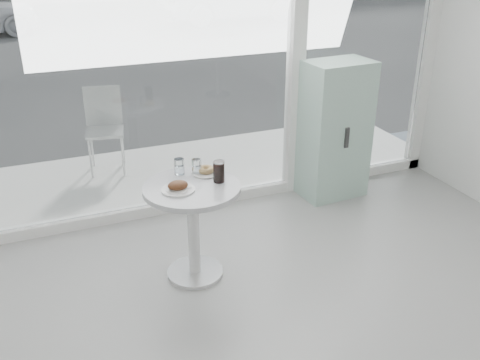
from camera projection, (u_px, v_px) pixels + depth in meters
name	position (u px, v px, depth m)	size (l,w,h in m)	color
storefront	(213.00, 26.00, 4.61)	(5.00, 0.14, 3.00)	white
main_table	(193.00, 212.00, 3.98)	(0.72, 0.72, 0.77)	silver
patio_deck	(186.00, 170.00, 5.97)	(5.60, 1.60, 0.05)	silver
street	(69.00, 20.00, 16.22)	(40.00, 24.00, 0.00)	#323232
mint_cabinet	(335.00, 130.00, 5.23)	(0.66, 0.46, 1.36)	#94BDAB
patio_chair	(104.00, 124.00, 5.76)	(0.46, 0.46, 0.91)	silver
plate_fritter	(178.00, 187.00, 3.81)	(0.25, 0.25, 0.07)	silver
plate_donut	(206.00, 171.00, 4.08)	(0.22, 0.22, 0.05)	silver
water_tumbler_a	(179.00, 167.00, 4.05)	(0.08, 0.08, 0.12)	white
water_tumbler_b	(197.00, 168.00, 4.06)	(0.07, 0.07, 0.12)	white
cola_glass	(219.00, 172.00, 3.92)	(0.09, 0.09, 0.16)	white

